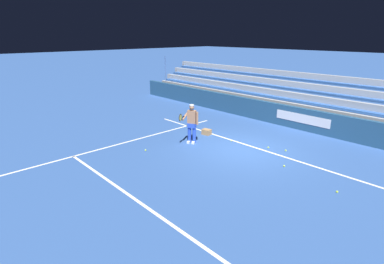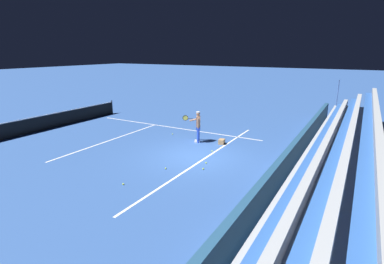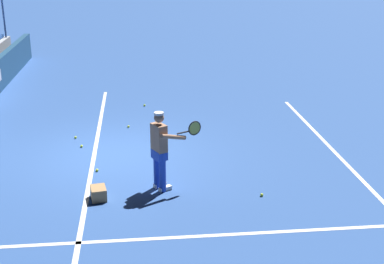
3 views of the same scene
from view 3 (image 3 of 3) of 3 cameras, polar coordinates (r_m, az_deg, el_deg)
ground_plane at (r=13.39m, az=-8.27°, el=-2.41°), size 160.00×160.00×0.00m
court_baseline_white at (r=13.42m, az=-10.40°, el=-2.47°), size 12.00×0.10×0.01m
court_sideline_white at (r=10.25m, az=14.27°, el=-10.01°), size 0.10×12.00×0.01m
court_service_line_white at (r=14.24m, az=14.43°, el=-1.48°), size 8.22×0.10×0.01m
tennis_player at (r=11.11m, az=-3.37°, el=-1.93°), size 0.56×1.07×1.71m
ball_box_cardboard at (r=11.13m, az=-9.94°, el=-6.46°), size 0.44×0.36×0.26m
tennis_ball_toward_net at (r=12.48m, az=-10.10°, el=-4.03°), size 0.07×0.07×0.07m
tennis_ball_on_baseline at (r=14.00m, az=-11.70°, el=-1.49°), size 0.07×0.07×0.07m
tennis_ball_by_box at (r=17.27m, az=-5.09°, el=2.86°), size 0.07×0.07×0.07m
tennis_ball_near_player at (r=15.29m, az=-6.79°, el=0.59°), size 0.07×0.07×0.07m
tennis_ball_far_right at (r=11.22m, az=7.45°, el=-6.66°), size 0.07×0.07×0.07m
tennis_ball_far_left at (r=14.66m, az=-12.31°, el=-0.57°), size 0.07×0.07×0.07m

